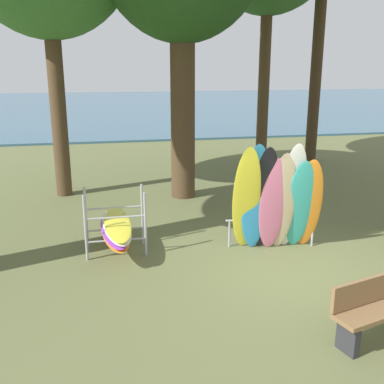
{
  "coord_description": "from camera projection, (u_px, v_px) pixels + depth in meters",
  "views": [
    {
      "loc": [
        -3.05,
        -7.22,
        3.57
      ],
      "look_at": [
        -1.32,
        1.33,
        1.1
      ],
      "focal_mm": 43.13,
      "sensor_mm": 36.0,
      "label": 1
    }
  ],
  "objects": [
    {
      "name": "ground_plane",
      "position": [
        278.0,
        266.0,
        8.36
      ],
      "size": [
        80.0,
        80.0,
        0.0
      ],
      "primitive_type": "plane",
      "color": "#60663D"
    },
    {
      "name": "lake_water",
      "position": [
        135.0,
        106.0,
        38.44
      ],
      "size": [
        80.0,
        36.0,
        0.1
      ],
      "primitive_type": "cube",
      "color": "#38607A",
      "rests_on": "ground"
    },
    {
      "name": "board_storage_rack",
      "position": [
        116.0,
        227.0,
        8.87
      ],
      "size": [
        1.15,
        2.13,
        1.25
      ],
      "color": "#9EA0A5",
      "rests_on": "ground"
    },
    {
      "name": "leaning_board_pile",
      "position": [
        277.0,
        202.0,
        8.74
      ],
      "size": [
        1.85,
        0.86,
        2.17
      ],
      "color": "yellow",
      "rests_on": "ground"
    },
    {
      "name": "park_bench",
      "position": [
        378.0,
        308.0,
        6.05
      ],
      "size": [
        1.46,
        0.77,
        0.85
      ],
      "color": "#2D2D33",
      "rests_on": "ground"
    }
  ]
}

